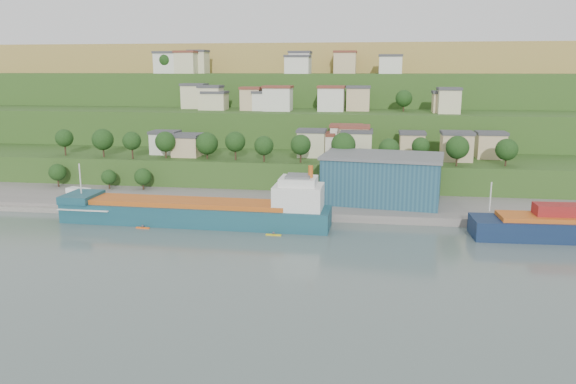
% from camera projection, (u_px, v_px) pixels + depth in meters
% --- Properties ---
extents(ground, '(500.00, 500.00, 0.00)m').
position_uv_depth(ground, '(232.00, 236.00, 126.63)').
color(ground, '#495955').
rests_on(ground, ground).
extents(quay, '(220.00, 26.00, 4.00)m').
position_uv_depth(quay, '(330.00, 209.00, 150.82)').
color(quay, slate).
rests_on(quay, ground).
extents(pebble_beach, '(40.00, 18.00, 2.40)m').
position_uv_depth(pebble_beach, '(59.00, 205.00, 155.77)').
color(pebble_beach, slate).
rests_on(pebble_beach, ground).
extents(hillside, '(360.00, 210.88, 96.00)m').
position_uv_depth(hillside, '(312.00, 142.00, 289.56)').
color(hillside, '#284719').
rests_on(hillside, ground).
extents(cargo_ship_near, '(66.00, 11.54, 16.92)m').
position_uv_depth(cargo_ship_near, '(204.00, 213.00, 135.94)').
color(cargo_ship_near, '#143D4E').
rests_on(cargo_ship_near, ground).
extents(warehouse, '(33.28, 23.00, 12.80)m').
position_uv_depth(warehouse, '(382.00, 178.00, 149.46)').
color(warehouse, navy).
rests_on(warehouse, quay).
extents(caravan, '(7.25, 4.51, 3.15)m').
position_uv_depth(caravan, '(79.00, 194.00, 156.93)').
color(caravan, white).
rests_on(caravan, pebble_beach).
extents(dinghy, '(4.58, 3.18, 0.86)m').
position_uv_depth(dinghy, '(98.00, 201.00, 153.36)').
color(dinghy, silver).
rests_on(dinghy, pebble_beach).
extents(kayak_orange, '(3.38, 0.78, 0.84)m').
position_uv_depth(kayak_orange, '(143.00, 227.00, 132.66)').
color(kayak_orange, '#FC5F16').
rests_on(kayak_orange, ground).
extents(kayak_yellow, '(3.55, 0.77, 0.88)m').
position_uv_depth(kayak_yellow, '(274.00, 234.00, 127.01)').
color(kayak_yellow, gold).
rests_on(kayak_yellow, ground).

